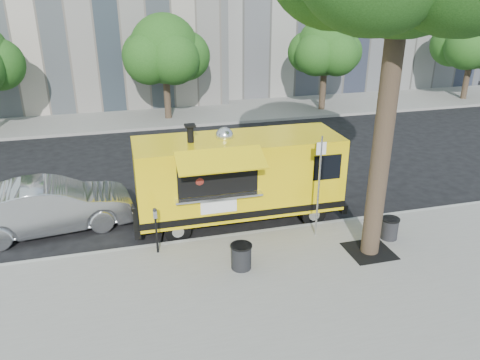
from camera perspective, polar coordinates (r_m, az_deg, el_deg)
The scene contains 14 objects.
ground at distance 14.80m, azimuth 1.19°, elevation -5.08°, with size 120.00×120.00×0.00m, color black.
sidewalk at distance 11.54m, azimuth 6.87°, elevation -13.65°, with size 60.00×6.00×0.15m, color gray.
curb at distance 13.98m, azimuth 2.26°, elevation -6.52°, with size 60.00×0.14×0.16m, color #999993.
far_sidewalk at distance 27.20m, azimuth -6.79°, elevation 7.95°, with size 60.00×5.00×0.15m, color gray.
tree_well at distance 13.42m, azimuth 15.47°, elevation -8.34°, with size 1.20×1.20×0.02m, color black.
far_tree_b at distance 25.60m, azimuth -9.20°, elevation 15.49°, with size 3.60×3.60×5.50m.
far_tree_c at distance 27.76m, azimuth 10.41°, elevation 15.70°, with size 3.24×3.24×5.21m.
far_tree_d at distance 33.36m, azimuth 26.63°, elevation 15.18°, with size 3.78×3.78×5.64m.
sign_post at distance 13.20m, azimuth 9.61°, elevation -0.11°, with size 0.28×0.06×3.00m.
parking_meter at distance 12.69m, azimuth -10.22°, elevation -5.44°, with size 0.11×0.11×1.33m.
food_truck at distance 14.23m, azimuth -0.27°, elevation 0.44°, with size 6.52×3.01×3.20m.
sedan at distance 15.07m, azimuth -22.07°, elevation -3.00°, with size 1.66×4.76×1.57m, color #A1A2A7.
trash_bin_left at distance 12.07m, azimuth 0.16°, elevation -9.22°, with size 0.56×0.56×0.67m.
trash_bin_right at distance 14.08m, azimuth 17.77°, elevation -5.55°, with size 0.52×0.52×0.63m.
Camera 1 is at (-3.69, -12.58, 6.86)m, focal length 35.00 mm.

